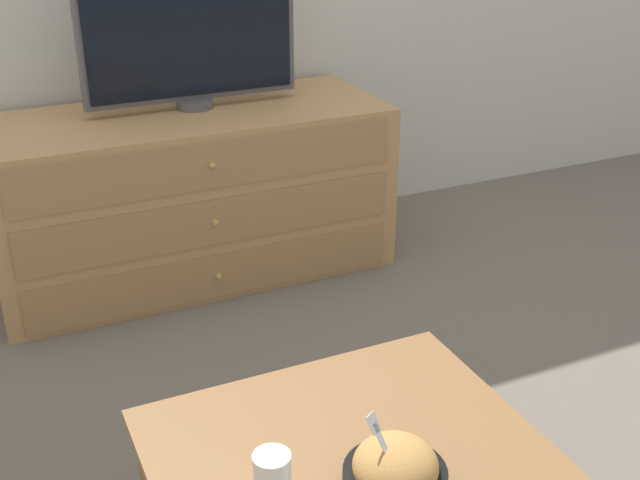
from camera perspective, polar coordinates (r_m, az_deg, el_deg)
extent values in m
plane|color=#70665B|center=(3.38, -11.00, 0.11)|extent=(12.00, 12.00, 0.00)
cube|color=tan|center=(2.99, -9.14, 3.29)|extent=(1.42, 0.57, 0.62)
cube|color=#A1794C|center=(2.82, -7.23, -2.54)|extent=(1.31, 0.01, 0.16)
sphere|color=tan|center=(2.82, -7.19, -2.59)|extent=(0.02, 0.02, 0.02)
cube|color=#A1794C|center=(2.74, -7.46, 1.27)|extent=(1.31, 0.01, 0.16)
sphere|color=tan|center=(2.73, -7.42, 1.22)|extent=(0.02, 0.02, 0.02)
cube|color=#A1794C|center=(2.66, -7.71, 5.31)|extent=(1.31, 0.01, 0.16)
sphere|color=tan|center=(2.65, -7.67, 5.27)|extent=(0.02, 0.02, 0.02)
cylinder|color=#515156|center=(2.93, -8.91, 9.56)|extent=(0.13, 0.13, 0.03)
cube|color=#515156|center=(2.89, -9.30, 14.39)|extent=(0.77, 0.04, 0.47)
cube|color=black|center=(2.86, -9.17, 14.33)|extent=(0.73, 0.01, 0.43)
cube|color=olive|center=(1.61, 1.90, -14.87)|extent=(0.74, 0.60, 0.02)
cylinder|color=brown|center=(2.04, 7.09, -12.02)|extent=(0.04, 0.04, 0.36)
cylinder|color=black|center=(1.51, 5.34, -16.59)|extent=(0.19, 0.19, 0.04)
ellipsoid|color=tan|center=(1.49, 5.39, -15.72)|extent=(0.16, 0.16, 0.10)
cube|color=white|center=(1.45, 4.98, -15.23)|extent=(0.05, 0.07, 0.12)
cube|color=white|center=(1.43, 3.84, -12.89)|extent=(0.03, 0.03, 0.03)
cylinder|color=white|center=(1.47, -3.42, -16.48)|extent=(0.07, 0.07, 0.10)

